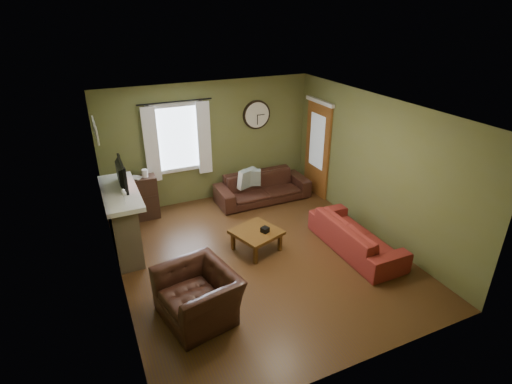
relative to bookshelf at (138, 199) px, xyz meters
name	(u,v)px	position (x,y,z in m)	size (l,w,h in m)	color
floor	(260,256)	(1.67, -2.24, -0.45)	(4.60, 5.20, 0.00)	#472B15
ceiling	(261,109)	(1.67, -2.24, 2.15)	(4.60, 5.20, 0.00)	white
wall_left	(112,217)	(-0.63, -2.24, 0.85)	(0.00, 5.20, 2.60)	brown
wall_right	(374,167)	(3.97, -2.24, 0.85)	(0.00, 5.20, 2.60)	brown
wall_back	(210,143)	(1.67, 0.36, 0.85)	(4.60, 0.00, 2.60)	brown
wall_front	(362,281)	(1.67, -4.84, 0.85)	(4.60, 0.00, 2.60)	brown
fireplace	(123,224)	(-0.43, -1.09, 0.10)	(0.40, 1.40, 1.10)	tan
firebox	(136,234)	(-0.24, -1.09, -0.15)	(0.04, 0.60, 0.55)	black
mantel	(120,193)	(-0.40, -1.09, 0.69)	(0.58, 1.60, 0.08)	white
tv	(118,178)	(-0.38, -0.94, 0.90)	(0.60, 0.08, 0.35)	black
tv_screen	(123,174)	(-0.30, -0.94, 0.96)	(0.02, 0.62, 0.36)	#994C3F
medallion_left	(97,136)	(-0.61, -1.44, 1.80)	(0.28, 0.28, 0.03)	white
medallion_mid	(95,130)	(-0.61, -1.09, 1.80)	(0.28, 0.28, 0.03)	white
medallion_right	(94,124)	(-0.61, -0.74, 1.80)	(0.28, 0.28, 0.03)	white
window_pane	(177,138)	(0.97, 0.34, 1.05)	(1.00, 0.02, 1.30)	silver
curtain_rod	(175,102)	(0.97, 0.24, 1.82)	(0.03, 0.03, 1.50)	black
curtain_left	(151,145)	(0.42, 0.24, 1.00)	(0.28, 0.04, 1.55)	white
curtain_right	(204,138)	(1.52, 0.24, 1.00)	(0.28, 0.04, 1.55)	white
wall_clock	(257,115)	(2.77, 0.31, 1.35)	(0.64, 0.06, 0.64)	white
door	(317,150)	(3.94, -0.39, 0.60)	(0.05, 0.90, 2.10)	brown
bookshelf	(138,199)	(0.00, 0.00, 0.00)	(0.76, 0.32, 0.90)	black
book	(133,177)	(-0.06, -0.06, 0.51)	(0.17, 0.23, 0.02)	#563614
sofa_brown	(262,187)	(2.65, -0.24, -0.15)	(2.07, 0.81, 0.61)	#331912
pillow_left	(252,178)	(2.43, -0.16, 0.10)	(0.38, 0.11, 0.38)	#91A3A0
pillow_right	(247,178)	(2.31, -0.16, 0.10)	(0.43, 0.13, 0.43)	#91A3A0
sofa_red	(356,235)	(3.30, -2.75, -0.16)	(1.97, 0.77, 0.57)	maroon
armchair	(198,295)	(0.27, -3.21, -0.10)	(1.08, 0.95, 0.70)	#331912
coffee_table	(256,240)	(1.69, -2.03, -0.25)	(0.74, 0.74, 0.39)	#563614
tissue_box	(265,232)	(1.81, -2.13, -0.05)	(0.12, 0.12, 0.09)	black
wine_glass_a	(125,198)	(-0.38, -1.64, 0.83)	(0.07, 0.07, 0.21)	white
wine_glass_b	(123,195)	(-0.38, -1.50, 0.83)	(0.07, 0.07, 0.20)	white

